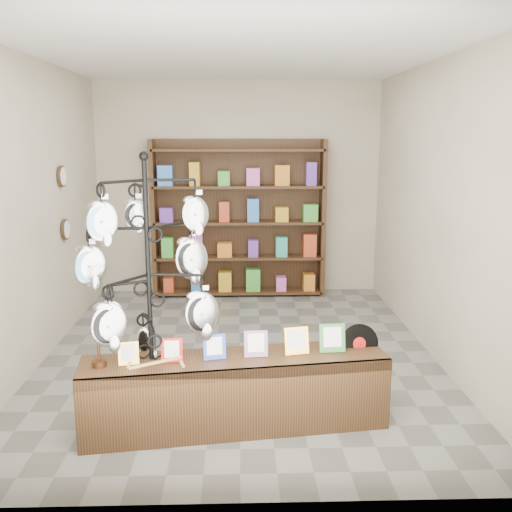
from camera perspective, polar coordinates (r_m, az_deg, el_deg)
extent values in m
plane|color=slate|center=(6.09, -1.65, -9.69)|extent=(5.00, 5.00, 0.00)
plane|color=#BFB39A|center=(8.19, -1.76, 6.73)|extent=(4.00, 0.00, 4.00)
plane|color=#BFB39A|center=(3.24, -1.71, -1.34)|extent=(4.00, 0.00, 4.00)
plane|color=#BFB39A|center=(6.05, -21.11, 4.08)|extent=(0.00, 5.00, 5.00)
plane|color=#BFB39A|center=(6.05, 17.63, 4.32)|extent=(0.00, 5.00, 5.00)
plane|color=white|center=(5.71, -1.85, 19.55)|extent=(5.00, 5.00, 0.00)
cylinder|color=black|center=(4.73, -10.11, -16.40)|extent=(0.58, 0.58, 0.03)
cylinder|color=black|center=(4.34, -10.61, -4.37)|extent=(0.05, 0.05, 2.08)
sphere|color=black|center=(4.17, -11.17, 9.77)|extent=(0.07, 0.07, 0.07)
ellipsoid|color=silver|center=(4.66, -11.15, -8.25)|extent=(0.11, 0.08, 0.22)
cube|color=#B08849|center=(4.18, -10.00, -10.45)|extent=(0.35, 0.21, 0.04)
cube|color=black|center=(4.56, -2.05, -13.46)|extent=(2.39, 0.79, 0.58)
cube|color=gold|center=(4.39, -12.63, -9.48)|extent=(0.16, 0.07, 0.17)
cube|color=#AF120E|center=(4.38, -8.40, -9.29)|extent=(0.17, 0.08, 0.18)
cube|color=#263FA5|center=(4.40, -4.18, -9.05)|extent=(0.18, 0.08, 0.19)
cube|color=#E54C33|center=(4.43, -0.01, -8.77)|extent=(0.19, 0.08, 0.20)
cube|color=gold|center=(4.49, 4.07, -8.45)|extent=(0.20, 0.09, 0.21)
cube|color=#337233|center=(4.56, 7.63, -8.12)|extent=(0.21, 0.09, 0.22)
cylinder|color=black|center=(4.71, 10.30, -8.61)|extent=(0.33, 0.11, 0.31)
cylinder|color=#AF120E|center=(4.71, 10.30, -8.63)|extent=(0.11, 0.04, 0.11)
cylinder|color=#452813|center=(4.44, -15.39, -10.31)|extent=(0.11, 0.11, 0.04)
cylinder|color=#452813|center=(4.40, -15.46, -9.15)|extent=(0.02, 0.02, 0.15)
sphere|color=#FFBF59|center=(4.36, -15.54, -7.84)|extent=(0.06, 0.06, 0.06)
cube|color=black|center=(8.18, -1.74, 3.90)|extent=(2.40, 0.04, 2.20)
cube|color=black|center=(8.11, -10.13, 3.65)|extent=(0.06, 0.36, 2.20)
cube|color=black|center=(8.11, 6.65, 3.76)|extent=(0.06, 0.36, 2.20)
cube|color=black|center=(8.24, -1.69, -3.51)|extent=(2.36, 0.36, 0.04)
cube|color=black|center=(8.12, -1.71, -0.10)|extent=(2.36, 0.36, 0.03)
cube|color=black|center=(8.03, -1.74, 3.39)|extent=(2.36, 0.36, 0.04)
cube|color=black|center=(7.97, -1.76, 6.95)|extent=(2.36, 0.36, 0.04)
cube|color=black|center=(7.94, -1.78, 10.55)|extent=(2.36, 0.36, 0.04)
cylinder|color=black|center=(6.77, -18.85, 7.55)|extent=(0.03, 0.24, 0.24)
cylinder|color=black|center=(6.83, -18.51, 2.54)|extent=(0.03, 0.24, 0.24)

